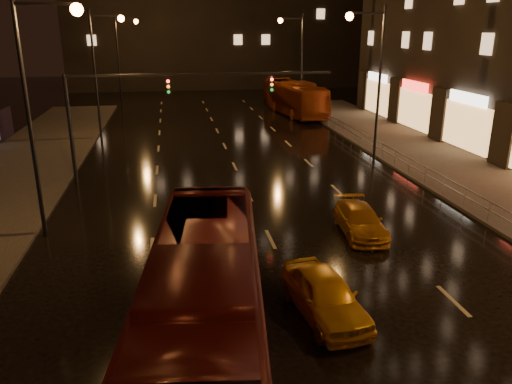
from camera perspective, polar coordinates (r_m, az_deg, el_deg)
ground at (r=30.78m, az=-1.98°, el=1.98°), size 140.00×140.00×0.00m
sidewalk_right at (r=31.09m, az=24.89°, el=0.56°), size 7.00×70.00×0.15m
traffic_signal at (r=29.56m, az=-12.00°, el=10.31°), size 15.31×0.32×6.20m
railing_right at (r=31.69m, az=17.15°, el=3.32°), size 0.05×56.00×1.00m
bus_red at (r=13.30m, az=-6.02°, el=-13.15°), size 4.38×12.62×3.44m
bus_curb at (r=52.64m, az=4.38°, el=10.68°), size 4.22×12.60×3.44m
taxi_near at (r=16.01m, az=7.86°, el=-11.55°), size 2.22×4.40×1.44m
taxi_far at (r=22.35m, az=11.81°, el=-3.20°), size 2.01×4.25×1.20m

